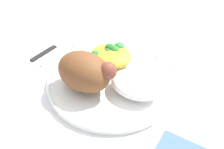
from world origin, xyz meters
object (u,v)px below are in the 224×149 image
Objects in this scene: mac_cheese_with_broccoli at (111,55)px; fork at (64,50)px; plate at (112,80)px; rice_pile at (135,84)px; roasted_chicken at (85,71)px; knife at (55,46)px.

mac_cheese_with_broccoli is 0.14m from fork.
plate is 2.90× the size of mac_cheese_with_broccoli.
mac_cheese_with_broccoli is at bearing 149.83° from rice_pile.
fork is at bearing 168.90° from plate.
fork is (-0.14, 0.09, -0.05)m from roasted_chicken.
roasted_chicken reaches higher than fork.
roasted_chicken is at bearing -154.10° from rice_pile.
roasted_chicken is 1.20× the size of rice_pile.
knife is at bearing 170.73° from plate.
knife is at bearing -173.92° from mac_cheese_with_broccoli.
fork is (-0.17, 0.03, -0.01)m from plate.
fork is 0.03m from knife.
rice_pile is at bearing -30.17° from mac_cheese_with_broccoli.
plate is 0.21m from knife.
roasted_chicken is 1.29× the size of mac_cheese_with_broccoli.
rice_pile is at bearing 25.90° from roasted_chicken.
plate is at bearing -11.10° from fork.
mac_cheese_with_broccoli is 0.51× the size of knife.
roasted_chicken is 0.10m from rice_pile.
roasted_chicken is 0.17m from fork.
rice_pile reaches higher than knife.
mac_cheese_with_broccoli is at bearing 94.24° from roasted_chicken.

